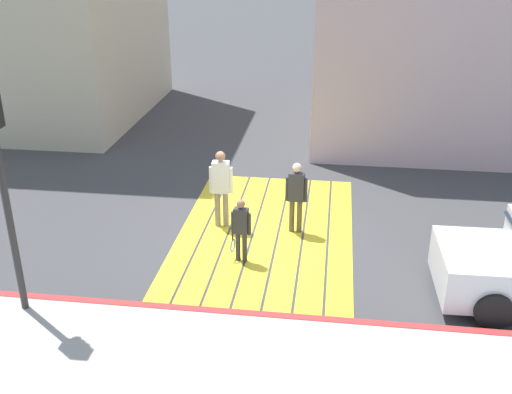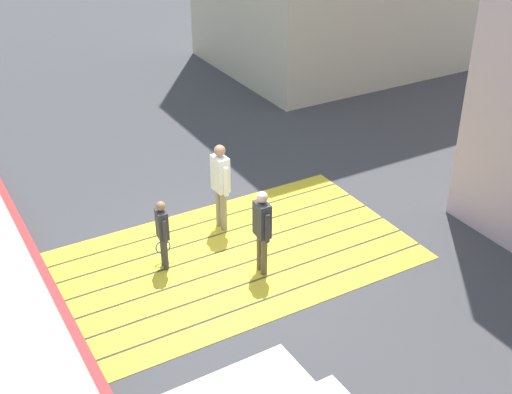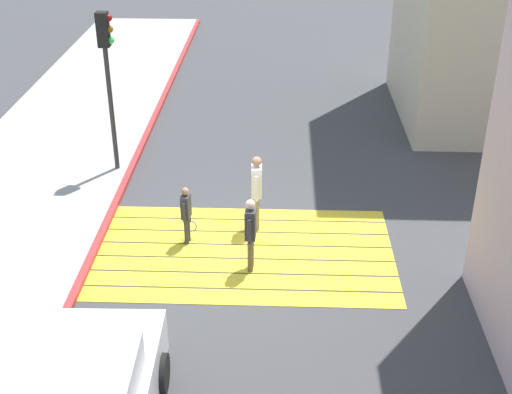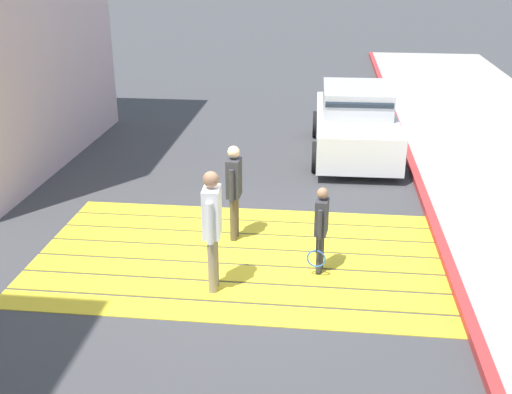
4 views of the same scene
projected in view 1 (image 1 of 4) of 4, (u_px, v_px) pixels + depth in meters
The scene contains 7 objects.
ground_plane at pixel (266, 233), 13.50m from camera, with size 120.00×120.00×0.00m, color #424244.
crosswalk_stripes at pixel (266, 233), 13.49m from camera, with size 6.40×3.80×0.01m.
curb_painted at pixel (243, 315), 10.53m from camera, with size 0.16×40.00×0.13m, color #BC3333.
building_far_south at pixel (432, 10), 19.12m from camera, with size 8.00×7.03×7.67m.
pedestrian_adult_lead at pixel (221, 184), 13.39m from camera, with size 0.24×0.52×1.80m.
pedestrian_adult_trailing at pixel (296, 193), 13.17m from camera, with size 0.23×0.48×1.63m.
pedestrian_child_with_racket at pixel (241, 227), 12.07m from camera, with size 0.30×0.42×1.36m.
Camera 1 is at (-11.93, -1.39, 6.22)m, focal length 42.66 mm.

